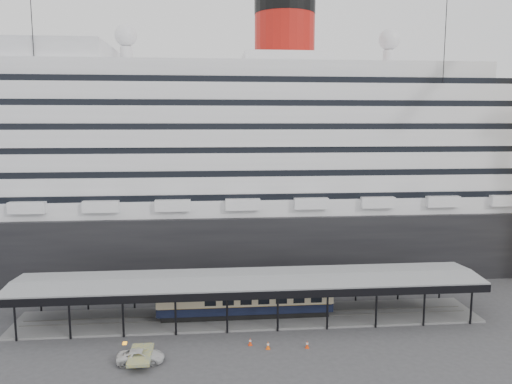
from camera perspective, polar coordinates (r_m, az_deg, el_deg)
ground at (r=58.35m, az=-0.32°, el=-16.06°), size 200.00×200.00×0.00m
cruise_ship at (r=85.38m, az=-2.12°, el=4.35°), size 130.00×30.00×43.90m
platform_canopy at (r=62.08m, az=-0.72°, el=-12.19°), size 56.00×9.18×5.30m
port_truck at (r=53.52m, az=-13.04°, el=-17.84°), size 4.68×2.22×1.29m
pullman_carriage at (r=61.98m, az=-1.23°, el=-12.05°), size 21.24×2.98×20.84m
traffic_cone_left at (r=55.91m, az=-0.67°, el=-16.72°), size 0.47×0.47×0.82m
traffic_cone_mid at (r=55.57m, az=5.87°, el=-16.93°), size 0.51×0.51×0.81m
traffic_cone_right at (r=55.11m, az=1.38°, el=-17.10°), size 0.49×0.49×0.83m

